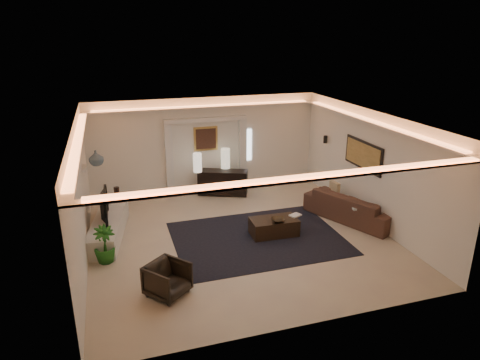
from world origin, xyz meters
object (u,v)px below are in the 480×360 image
object	(u,v)px
sofa	(352,206)
coffee_table	(274,227)
armchair	(168,279)
console	(223,182)

from	to	relation	value
sofa	coffee_table	distance (m)	2.32
sofa	armchair	bearing A→B (deg)	86.53
console	coffee_table	size ratio (longest dim) A/B	1.30
console	armchair	size ratio (longest dim) A/B	2.08
sofa	armchair	size ratio (longest dim) A/B	3.49
console	armchair	xyz separation A→B (m)	(-2.37, -4.79, -0.08)
armchair	coffee_table	bearing A→B (deg)	-8.50
sofa	coffee_table	world-z (taller)	sofa
armchair	console	bearing A→B (deg)	23.33
coffee_table	armchair	size ratio (longest dim) A/B	1.60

